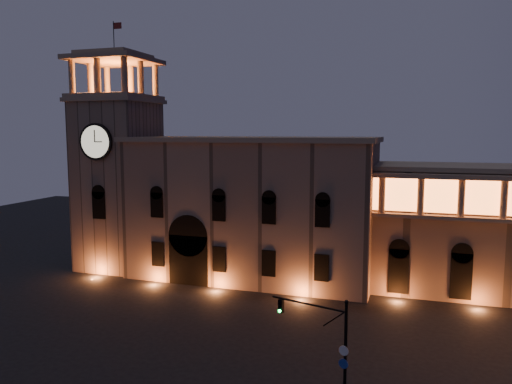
% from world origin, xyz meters
% --- Properties ---
extents(ground, '(160.00, 160.00, 0.00)m').
position_xyz_m(ground, '(0.00, 0.00, 0.00)').
color(ground, black).
rests_on(ground, ground).
extents(government_building, '(30.80, 12.80, 17.60)m').
position_xyz_m(government_building, '(-2.08, 21.93, 8.77)').
color(government_building, '#876C58').
rests_on(government_building, ground).
extents(clock_tower, '(9.80, 9.80, 32.40)m').
position_xyz_m(clock_tower, '(-20.50, 20.98, 12.50)').
color(clock_tower, '#876C58').
rests_on(clock_tower, ground).
extents(traffic_light, '(5.52, 1.84, 7.82)m').
position_xyz_m(traffic_light, '(12.65, -6.05, 4.11)').
color(traffic_light, black).
rests_on(traffic_light, ground).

